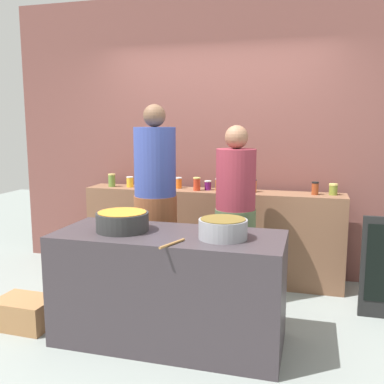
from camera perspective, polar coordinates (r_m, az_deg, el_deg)
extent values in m
plane|color=gray|center=(3.81, -1.46, -16.64)|extent=(12.00, 12.00, 0.00)
cube|color=brown|center=(4.84, 3.50, 7.25)|extent=(4.80, 0.12, 3.00)
cube|color=brown|center=(4.64, 2.48, -5.60)|extent=(2.70, 0.36, 0.95)
cube|color=#383136|center=(3.38, -3.01, -12.33)|extent=(1.70, 0.70, 0.84)
cylinder|color=olive|center=(4.88, -10.41, 1.43)|extent=(0.08, 0.08, 0.13)
cylinder|color=#D6C666|center=(4.87, -10.43, 2.26)|extent=(0.08, 0.08, 0.01)
cylinder|color=gold|center=(4.82, -8.09, 1.25)|extent=(0.07, 0.07, 0.10)
cylinder|color=silver|center=(4.81, -8.10, 1.93)|extent=(0.08, 0.08, 0.01)
cylinder|color=gold|center=(4.80, -6.39, 1.34)|extent=(0.09, 0.09, 0.12)
cylinder|color=silver|center=(4.79, -6.41, 2.12)|extent=(0.09, 0.09, 0.01)
cylinder|color=#2B4A3B|center=(4.68, -4.78, 1.00)|extent=(0.08, 0.08, 0.09)
cylinder|color=silver|center=(4.67, -4.79, 1.62)|extent=(0.09, 0.09, 0.01)
cylinder|color=orange|center=(4.69, -1.79, 1.13)|extent=(0.07, 0.07, 0.10)
cylinder|color=silver|center=(4.68, -1.79, 1.83)|extent=(0.08, 0.08, 0.01)
cylinder|color=#BE371E|center=(4.52, 0.63, 0.97)|extent=(0.07, 0.07, 0.12)
cylinder|color=#D6C666|center=(4.52, 0.64, 1.83)|extent=(0.08, 0.08, 0.01)
cylinder|color=#58145A|center=(4.56, 2.08, 0.80)|extent=(0.07, 0.07, 0.09)
cylinder|color=silver|center=(4.55, 2.08, 1.41)|extent=(0.07, 0.07, 0.01)
cylinder|color=orange|center=(4.55, 3.60, 0.94)|extent=(0.08, 0.08, 0.11)
cylinder|color=silver|center=(4.55, 3.61, 1.71)|extent=(0.09, 0.09, 0.01)
cylinder|color=#D45F15|center=(4.47, 7.87, 0.74)|extent=(0.08, 0.08, 0.12)
cylinder|color=black|center=(4.46, 7.89, 1.56)|extent=(0.09, 0.09, 0.01)
cylinder|color=#923A1C|center=(4.43, 15.73, 0.38)|extent=(0.07, 0.07, 0.11)
cylinder|color=black|center=(4.42, 15.77, 1.20)|extent=(0.07, 0.07, 0.01)
cylinder|color=olive|center=(4.47, 17.91, 0.23)|extent=(0.08, 0.08, 0.09)
cylinder|color=#D6C666|center=(4.46, 17.95, 0.93)|extent=(0.08, 0.08, 0.02)
cylinder|color=#2D2D2D|center=(3.35, -9.05, -3.83)|extent=(0.40, 0.40, 0.14)
cylinder|color=#BD7726|center=(3.33, -9.09, -2.59)|extent=(0.36, 0.36, 0.00)
cylinder|color=gray|center=(3.10, 4.05, -4.82)|extent=(0.35, 0.35, 0.14)
cylinder|color=brown|center=(3.08, 4.07, -3.51)|extent=(0.32, 0.32, 0.00)
cylinder|color=#9E703D|center=(2.95, -2.60, -6.73)|extent=(0.11, 0.25, 0.02)
cylinder|color=brown|center=(4.07, -4.70, -7.40)|extent=(0.39, 0.39, 1.00)
cylinder|color=#354491|center=(3.92, -4.85, 3.95)|extent=(0.37, 0.37, 0.61)
sphere|color=brown|center=(3.91, -4.93, 9.88)|extent=(0.20, 0.20, 0.20)
cylinder|color=#4F6240|center=(4.06, 5.58, -8.32)|extent=(0.37, 0.37, 0.88)
cylinder|color=maroon|center=(3.91, 5.74, 1.66)|extent=(0.35, 0.35, 0.54)
sphere|color=#8C6047|center=(3.88, 5.82, 7.13)|extent=(0.21, 0.21, 0.21)
cube|color=#9D6E43|center=(3.94, -20.92, -14.44)|extent=(0.46, 0.34, 0.23)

